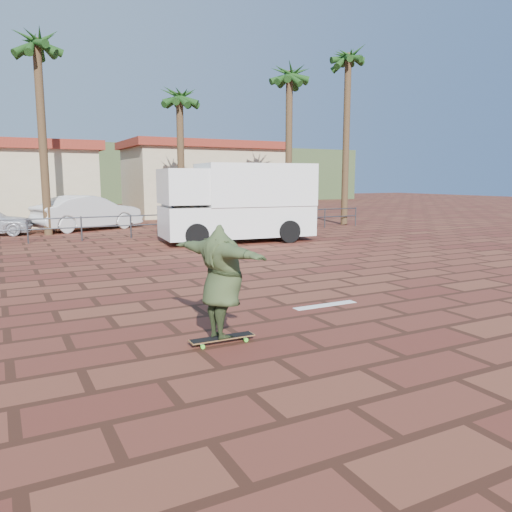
{
  "coord_description": "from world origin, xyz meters",
  "views": [
    {
      "loc": [
        -5.01,
        -9.17,
        2.51
      ],
      "look_at": [
        0.06,
        0.58,
        0.8
      ],
      "focal_mm": 35.0,
      "sensor_mm": 36.0,
      "label": 1
    }
  ],
  "objects_px": {
    "campervan": "(238,201)",
    "skateboarder": "(222,282)",
    "car_white": "(88,213)",
    "longboard": "(222,338)"
  },
  "relations": [
    {
      "from": "car_white",
      "to": "longboard",
      "type": "bearing_deg",
      "value": 156.43
    },
    {
      "from": "longboard",
      "to": "skateboarder",
      "type": "distance_m",
      "value": 0.88
    },
    {
      "from": "skateboarder",
      "to": "car_white",
      "type": "height_order",
      "value": "skateboarder"
    },
    {
      "from": "longboard",
      "to": "car_white",
      "type": "height_order",
      "value": "car_white"
    },
    {
      "from": "skateboarder",
      "to": "campervan",
      "type": "relative_size",
      "value": 0.34
    },
    {
      "from": "campervan",
      "to": "car_white",
      "type": "xyz_separation_m",
      "value": [
        -4.62,
        7.51,
        -0.78
      ]
    },
    {
      "from": "car_white",
      "to": "skateboarder",
      "type": "bearing_deg",
      "value": 156.43
    },
    {
      "from": "campervan",
      "to": "skateboarder",
      "type": "bearing_deg",
      "value": -110.68
    },
    {
      "from": "longboard",
      "to": "campervan",
      "type": "relative_size",
      "value": 0.17
    },
    {
      "from": "skateboarder",
      "to": "car_white",
      "type": "xyz_separation_m",
      "value": [
        1.07,
        18.89,
        -0.12
      ]
    }
  ]
}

